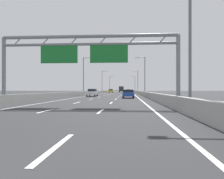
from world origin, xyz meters
The scene contains 53 objects.
ground_plane centered at (0.00, 100.00, 0.00)m, with size 260.00×260.00×0.00m, color #2D2D30.
lane_dash_left_1 centered at (-1.80, 12.50, 0.01)m, with size 0.16×3.00×0.01m, color white.
lane_dash_left_2 centered at (-1.80, 21.50, 0.01)m, with size 0.16×3.00×0.01m, color white.
lane_dash_left_3 centered at (-1.80, 30.50, 0.01)m, with size 0.16×3.00×0.01m, color white.
lane_dash_left_4 centered at (-1.80, 39.50, 0.01)m, with size 0.16×3.00×0.01m, color white.
lane_dash_left_5 centered at (-1.80, 48.50, 0.01)m, with size 0.16×3.00×0.01m, color white.
lane_dash_left_6 centered at (-1.80, 57.50, 0.01)m, with size 0.16×3.00×0.01m, color white.
lane_dash_left_7 centered at (-1.80, 66.50, 0.01)m, with size 0.16×3.00×0.01m, color white.
lane_dash_left_8 centered at (-1.80, 75.50, 0.01)m, with size 0.16×3.00×0.01m, color white.
lane_dash_left_9 centered at (-1.80, 84.50, 0.01)m, with size 0.16×3.00×0.01m, color white.
lane_dash_left_10 centered at (-1.80, 93.50, 0.01)m, with size 0.16×3.00×0.01m, color white.
lane_dash_left_11 centered at (-1.80, 102.50, 0.01)m, with size 0.16×3.00×0.01m, color white.
lane_dash_left_12 centered at (-1.80, 111.50, 0.01)m, with size 0.16×3.00×0.01m, color white.
lane_dash_left_13 centered at (-1.80, 120.50, 0.01)m, with size 0.16×3.00×0.01m, color white.
lane_dash_left_14 centered at (-1.80, 129.50, 0.01)m, with size 0.16×3.00×0.01m, color white.
lane_dash_left_15 centered at (-1.80, 138.50, 0.01)m, with size 0.16×3.00×0.01m, color white.
lane_dash_left_16 centered at (-1.80, 147.50, 0.01)m, with size 0.16×3.00×0.01m, color white.
lane_dash_left_17 centered at (-1.80, 156.50, 0.01)m, with size 0.16×3.00×0.01m, color white.
lane_dash_right_0 centered at (1.80, 3.50, 0.01)m, with size 0.16×3.00×0.01m, color white.
lane_dash_right_1 centered at (1.80, 12.50, 0.01)m, with size 0.16×3.00×0.01m, color white.
lane_dash_right_2 centered at (1.80, 21.50, 0.01)m, with size 0.16×3.00×0.01m, color white.
lane_dash_right_3 centered at (1.80, 30.50, 0.01)m, with size 0.16×3.00×0.01m, color white.
lane_dash_right_4 centered at (1.80, 39.50, 0.01)m, with size 0.16×3.00×0.01m, color white.
lane_dash_right_5 centered at (1.80, 48.50, 0.01)m, with size 0.16×3.00×0.01m, color white.
lane_dash_right_6 centered at (1.80, 57.50, 0.01)m, with size 0.16×3.00×0.01m, color white.
lane_dash_right_7 centered at (1.80, 66.50, 0.01)m, with size 0.16×3.00×0.01m, color white.
lane_dash_right_8 centered at (1.80, 75.50, 0.01)m, with size 0.16×3.00×0.01m, color white.
lane_dash_right_9 centered at (1.80, 84.50, 0.01)m, with size 0.16×3.00×0.01m, color white.
lane_dash_right_10 centered at (1.80, 93.50, 0.01)m, with size 0.16×3.00×0.01m, color white.
lane_dash_right_11 centered at (1.80, 102.50, 0.01)m, with size 0.16×3.00×0.01m, color white.
lane_dash_right_12 centered at (1.80, 111.50, 0.01)m, with size 0.16×3.00×0.01m, color white.
lane_dash_right_13 centered at (1.80, 120.50, 0.01)m, with size 0.16×3.00×0.01m, color white.
lane_dash_right_14 centered at (1.80, 129.50, 0.01)m, with size 0.16×3.00×0.01m, color white.
lane_dash_right_15 centered at (1.80, 138.50, 0.01)m, with size 0.16×3.00×0.01m, color white.
lane_dash_right_16 centered at (1.80, 147.50, 0.01)m, with size 0.16×3.00×0.01m, color white.
lane_dash_right_17 centered at (1.80, 156.50, 0.01)m, with size 0.16×3.00×0.01m, color white.
edge_line_left centered at (-5.25, 88.00, 0.01)m, with size 0.16×176.00×0.01m, color white.
edge_line_right centered at (5.25, 88.00, 0.01)m, with size 0.16×176.00×0.01m, color white.
barrier_left centered at (-6.90, 110.00, 0.47)m, with size 0.45×220.00×0.95m.
barrier_right centered at (6.90, 110.00, 0.47)m, with size 0.45×220.00×0.95m.
sign_gantry centered at (-0.10, 18.20, 4.81)m, with size 16.24×0.36×6.36m.
streetlamp_right_near centered at (7.47, 13.55, 5.40)m, with size 2.58×0.28×9.50m.
streetlamp_left_mid centered at (-7.47, 54.18, 5.40)m, with size 2.58×0.28×9.50m.
streetlamp_right_mid centered at (7.47, 54.18, 5.40)m, with size 2.58×0.28×9.50m.
streetlamp_left_far centered at (-7.47, 94.81, 5.40)m, with size 2.58×0.28×9.50m.
streetlamp_right_far centered at (7.47, 94.81, 5.40)m, with size 2.58×0.28×9.50m.
streetlamp_left_distant centered at (-7.47, 135.45, 5.40)m, with size 2.58×0.28×9.50m.
streetlamp_right_distant centered at (7.47, 135.45, 5.40)m, with size 2.58×0.28×9.50m.
white_car centered at (-3.67, 43.06, 0.77)m, with size 1.78×4.41×1.52m.
red_car centered at (3.75, 113.21, 0.75)m, with size 1.85×4.13×1.44m.
blue_car centered at (3.59, 34.96, 0.73)m, with size 1.85×4.32×1.38m.
yellow_car centered at (-3.84, 94.46, 0.78)m, with size 1.81×4.47×1.55m.
box_truck centered at (-0.06, 118.69, 1.67)m, with size 2.36×8.02×3.02m.
Camera 1 is at (3.55, -1.85, 1.41)m, focal length 36.06 mm.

